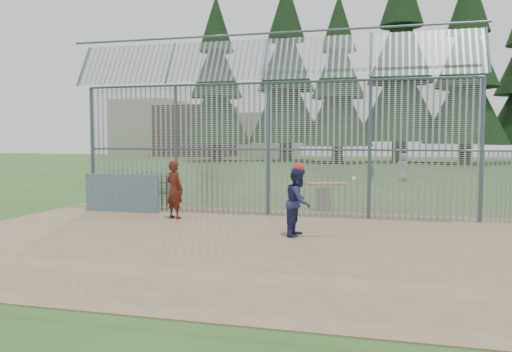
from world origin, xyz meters
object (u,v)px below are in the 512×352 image
(dugout_wall, at_px, (122,193))
(trash_can, at_px, (323,198))
(onlooker, at_px, (175,190))
(bleacher, at_px, (143,183))
(batter, at_px, (298,202))

(dugout_wall, distance_m, trash_can, 6.46)
(dugout_wall, distance_m, onlooker, 2.32)
(onlooker, bearing_deg, bleacher, -31.90)
(bleacher, bearing_deg, batter, -45.17)
(dugout_wall, relative_size, bleacher, 0.83)
(onlooker, xyz_separation_m, bleacher, (-4.43, 6.68, -0.45))
(dugout_wall, relative_size, batter, 1.55)
(dugout_wall, xyz_separation_m, batter, (6.05, -2.52, 0.21))
(dugout_wall, height_order, batter, batter)
(onlooker, height_order, trash_can, onlooker)
(trash_can, bearing_deg, dugout_wall, -161.08)
(onlooker, bearing_deg, trash_can, -118.96)
(dugout_wall, bearing_deg, bleacher, 111.23)
(bleacher, bearing_deg, dugout_wall, -68.77)
(batter, relative_size, onlooker, 0.96)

